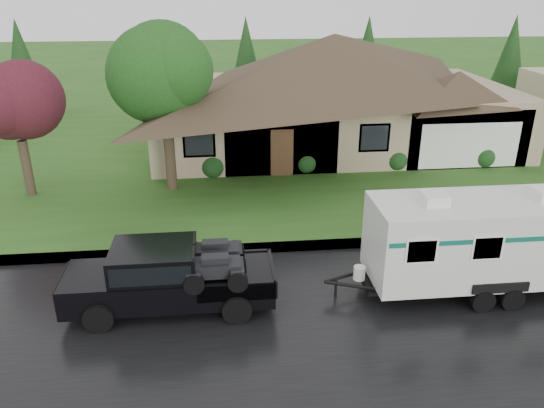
{
  "coord_description": "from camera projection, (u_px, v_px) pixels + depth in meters",
  "views": [
    {
      "loc": [
        -3.99,
        -13.21,
        8.2
      ],
      "look_at": [
        -2.41,
        2.0,
        1.73
      ],
      "focal_mm": 35.0,
      "sensor_mm": 36.0,
      "label": 1
    }
  ],
  "objects": [
    {
      "name": "road",
      "position": [
        379.0,
        320.0,
        13.85
      ],
      "size": [
        140.0,
        8.0,
        0.01
      ],
      "primitive_type": "cube",
      "color": "black",
      "rests_on": "ground"
    },
    {
      "name": "lawn",
      "position": [
        291.0,
        139.0,
        29.39
      ],
      "size": [
        140.0,
        26.0,
        0.15
      ],
      "primitive_type": "cube",
      "color": "#2A551A",
      "rests_on": "ground"
    },
    {
      "name": "tree_left_green",
      "position": [
        164.0,
        76.0,
        20.49
      ],
      "size": [
        4.02,
        4.02,
        6.66
      ],
      "color": "#382B1E",
      "rests_on": "lawn"
    },
    {
      "name": "curb",
      "position": [
        343.0,
        244.0,
        17.71
      ],
      "size": [
        140.0,
        0.5,
        0.15
      ],
      "primitive_type": "cube",
      "color": "gray",
      "rests_on": "ground"
    },
    {
      "name": "tree_red",
      "position": [
        15.0,
        107.0,
        20.23
      ],
      "size": [
        3.13,
        3.13,
        5.18
      ],
      "color": "#382B1E",
      "rests_on": "lawn"
    },
    {
      "name": "house_main",
      "position": [
        339.0,
        78.0,
        27.18
      ],
      "size": [
        19.44,
        10.8,
        6.9
      ],
      "color": "gray",
      "rests_on": "lawn"
    },
    {
      "name": "pickup_truck",
      "position": [
        166.0,
        275.0,
        14.06
      ],
      "size": [
        5.49,
        2.09,
        1.83
      ],
      "color": "black",
      "rests_on": "ground"
    },
    {
      "name": "shrub_row",
      "position": [
        352.0,
        160.0,
        24.14
      ],
      "size": [
        13.6,
        1.0,
        1.0
      ],
      "color": "#143814",
      "rests_on": "lawn"
    },
    {
      "name": "travel_trailer",
      "position": [
        486.0,
        239.0,
        14.65
      ],
      "size": [
        6.77,
        2.38,
        3.04
      ],
      "color": "silver",
      "rests_on": "ground"
    },
    {
      "name": "ground",
      "position": [
        360.0,
        281.0,
        15.68
      ],
      "size": [
        140.0,
        140.0,
        0.0
      ],
      "primitive_type": "plane",
      "color": "#2A551A",
      "rests_on": "ground"
    }
  ]
}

